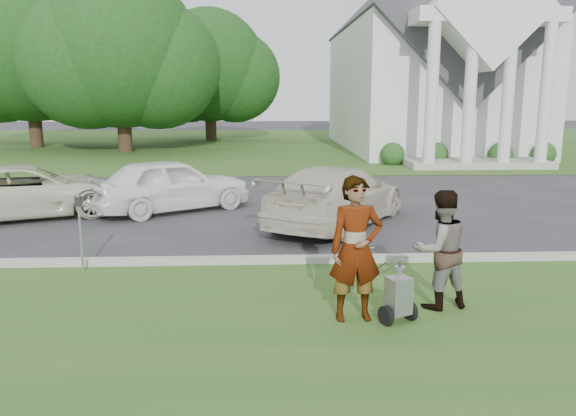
{
  "coord_description": "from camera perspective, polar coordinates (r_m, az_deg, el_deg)",
  "views": [
    {
      "loc": [
        -0.34,
        -9.49,
        3.08
      ],
      "look_at": [
        0.07,
        0.0,
        1.17
      ],
      "focal_mm": 35.0,
      "sensor_mm": 36.0,
      "label": 1
    }
  ],
  "objects": [
    {
      "name": "ground",
      "position": [
        9.98,
        -0.41,
        -6.62
      ],
      "size": [
        120.0,
        120.0,
        0.0
      ],
      "primitive_type": "plane",
      "color": "#333335",
      "rests_on": "ground"
    },
    {
      "name": "grass_strip",
      "position": [
        7.19,
        0.48,
        -13.98
      ],
      "size": [
        80.0,
        7.0,
        0.01
      ],
      "primitive_type": "cube",
      "color": "#2D551D",
      "rests_on": "ground"
    },
    {
      "name": "church_lawn",
      "position": [
        36.62,
        -1.94,
        6.54
      ],
      "size": [
        80.0,
        30.0,
        0.01
      ],
      "primitive_type": "cube",
      "color": "#2D551D",
      "rests_on": "ground"
    },
    {
      "name": "curb",
      "position": [
        10.49,
        -0.52,
        -5.3
      ],
      "size": [
        80.0,
        0.18,
        0.15
      ],
      "primitive_type": "cube",
      "color": "#9E9E93",
      "rests_on": "ground"
    },
    {
      "name": "church",
      "position": [
        34.03,
        14.01,
        15.86
      ],
      "size": [
        9.19,
        19.0,
        24.1
      ],
      "color": "white",
      "rests_on": "ground"
    },
    {
      "name": "tree_left",
      "position": [
        32.46,
        -16.68,
        14.49
      ],
      "size": [
        10.63,
        8.4,
        9.71
      ],
      "color": "#332316",
      "rests_on": "ground"
    },
    {
      "name": "tree_far",
      "position": [
        37.18,
        -24.87,
        14.38
      ],
      "size": [
        11.64,
        9.2,
        10.73
      ],
      "color": "#332316",
      "rests_on": "ground"
    },
    {
      "name": "tree_back",
      "position": [
        39.68,
        -8.0,
        13.63
      ],
      "size": [
        9.61,
        7.6,
        8.89
      ],
      "color": "#332316",
      "rests_on": "ground"
    },
    {
      "name": "striping_cart",
      "position": [
        7.91,
        11.12,
        -8.84
      ],
      "size": [
        0.75,
        1.02,
        0.88
      ],
      "rotation": [
        0.0,
        0.0,
        0.43
      ],
      "color": "black",
      "rests_on": "ground"
    },
    {
      "name": "person_left",
      "position": [
        7.74,
        6.9,
        -4.28
      ],
      "size": [
        0.77,
        0.54,
        2.01
      ],
      "primitive_type": "imported",
      "rotation": [
        0.0,
        0.0,
        0.09
      ],
      "color": "#999999",
      "rests_on": "ground"
    },
    {
      "name": "person_right",
      "position": [
        8.45,
        15.19,
        -4.18
      ],
      "size": [
        0.99,
        0.85,
        1.75
      ],
      "primitive_type": "imported",
      "rotation": [
        0.0,
        0.0,
        3.39
      ],
      "color": "#999999",
      "rests_on": "ground"
    },
    {
      "name": "parking_meter_near",
      "position": [
        10.42,
        -20.39,
        -1.56
      ],
      "size": [
        0.1,
        0.09,
        1.4
      ],
      "color": "#969A9E",
      "rests_on": "ground"
    },
    {
      "name": "car_a",
      "position": [
        15.86,
        -24.83,
        1.57
      ],
      "size": [
        5.34,
        3.97,
        1.35
      ],
      "primitive_type": "imported",
      "rotation": [
        0.0,
        0.0,
        1.98
      ],
      "color": "beige",
      "rests_on": "ground"
    },
    {
      "name": "car_b",
      "position": [
        15.43,
        -11.78,
        2.35
      ],
      "size": [
        4.53,
        3.72,
        1.45
      ],
      "primitive_type": "imported",
      "rotation": [
        0.0,
        0.0,
        2.13
      ],
      "color": "white",
      "rests_on": "ground"
    },
    {
      "name": "car_c",
      "position": [
        13.52,
        4.97,
        1.26
      ],
      "size": [
        4.29,
        5.28,
        1.44
      ],
      "primitive_type": "imported",
      "rotation": [
        0.0,
        0.0,
        2.6
      ],
      "color": "beige",
      "rests_on": "ground"
    }
  ]
}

